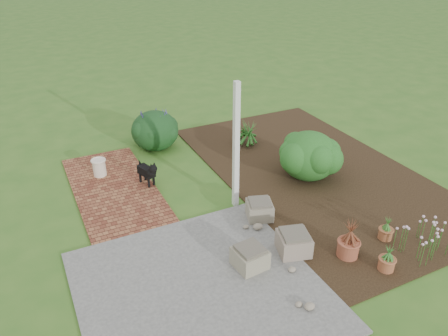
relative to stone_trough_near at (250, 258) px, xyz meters
name	(u,v)px	position (x,y,z in m)	size (l,w,h in m)	color
ground	(224,211)	(0.34, 1.63, -0.20)	(80.00, 80.00, 0.00)	#33651F
concrete_patio	(200,289)	(-0.91, -0.12, -0.18)	(3.50, 3.50, 0.04)	#595957
brick_path	(114,188)	(-1.36, 3.38, -0.18)	(1.60, 3.50, 0.04)	brown
garden_bed	(314,172)	(2.84, 2.13, -0.18)	(4.00, 7.00, 0.03)	black
veranda_post	(236,147)	(0.64, 1.73, 1.05)	(0.10, 0.10, 2.50)	white
stone_trough_near	(250,258)	(0.00, 0.00, 0.00)	(0.47, 0.47, 0.32)	gray
stone_trough_mid	(294,243)	(0.82, -0.01, 0.01)	(0.50, 0.50, 0.33)	gray
stone_trough_far	(260,210)	(0.82, 1.11, -0.01)	(0.46, 0.46, 0.31)	#7B6E5E
black_dog	(148,171)	(-0.66, 3.18, 0.16)	(0.32, 0.60, 0.53)	black
cream_ceramic_urn	(99,168)	(-1.50, 4.04, 0.03)	(0.28, 0.28, 0.37)	beige
evergreen_shrub	(309,155)	(2.56, 2.02, 0.36)	(1.24, 1.24, 1.05)	#11430F
agapanthus_clump_back	(301,147)	(2.77, 2.60, 0.24)	(0.91, 0.91, 0.82)	#1C3711
agapanthus_clump_front	(246,131)	(2.15, 4.06, 0.19)	(0.80, 0.80, 0.71)	#0C4214
pink_flower_patch	(427,241)	(2.73, -1.00, 0.11)	(0.86, 0.86, 0.55)	#113D0F
terracotta_pot_bronze	(348,248)	(1.57, -0.47, -0.03)	(0.35, 0.35, 0.28)	#9B4E34
terracotta_pot_small_left	(385,234)	(2.47, -0.40, -0.07)	(0.24, 0.24, 0.20)	#995933
terracotta_pot_small_right	(387,264)	(1.90, -1.01, -0.06)	(0.25, 0.25, 0.21)	#A05936
purple_flowering_bush	(155,130)	(0.07, 4.91, 0.29)	(1.15, 1.15, 0.97)	black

